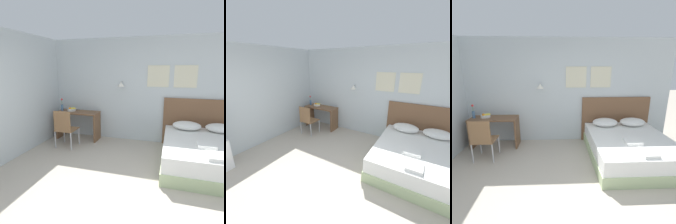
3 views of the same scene
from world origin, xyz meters
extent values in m
plane|color=#B2A899|center=(0.00, 0.00, 0.00)|extent=(24.00, 24.00, 0.00)
cube|color=silver|center=(0.00, 2.80, 1.32)|extent=(5.69, 0.06, 2.65)
cube|color=beige|center=(0.35, 2.76, 1.70)|extent=(0.52, 0.02, 0.52)
cube|color=beige|center=(0.98, 2.76, 1.70)|extent=(0.52, 0.02, 0.52)
cylinder|color=#B2B2B7|center=(-0.55, 2.69, 1.55)|extent=(0.02, 0.16, 0.02)
cone|color=white|center=(-0.55, 2.60, 1.50)|extent=(0.17, 0.17, 0.12)
cube|color=#B2C693|center=(1.42, 1.70, 0.11)|extent=(1.68, 2.01, 0.22)
cube|color=white|center=(1.42, 1.70, 0.36)|extent=(1.65, 1.97, 0.28)
cube|color=brown|center=(1.42, 2.74, 0.59)|extent=(1.80, 0.06, 1.18)
ellipsoid|color=white|center=(1.07, 2.43, 0.60)|extent=(0.63, 0.45, 0.19)
ellipsoid|color=white|center=(1.77, 2.43, 0.60)|extent=(0.63, 0.45, 0.19)
cube|color=white|center=(1.35, 1.40, 0.53)|extent=(0.31, 0.26, 0.06)
cube|color=white|center=(1.42, 0.95, 0.53)|extent=(0.27, 0.34, 0.06)
cube|color=brown|center=(-1.69, 2.44, 0.74)|extent=(1.13, 0.48, 0.03)
cube|color=brown|center=(-2.24, 2.44, 0.36)|extent=(0.04, 0.44, 0.72)
cube|color=brown|center=(-1.15, 2.44, 0.36)|extent=(0.04, 0.44, 0.72)
cube|color=#8E6642|center=(-1.71, 1.85, 0.43)|extent=(0.46, 0.46, 0.02)
cube|color=#8E6642|center=(-1.71, 1.64, 0.68)|extent=(0.42, 0.03, 0.48)
cylinder|color=#B7B7BC|center=(-1.92, 2.06, 0.21)|extent=(0.03, 0.03, 0.42)
cylinder|color=#B7B7BC|center=(-1.50, 2.06, 0.21)|extent=(0.03, 0.03, 0.42)
cylinder|color=#B7B7BC|center=(-1.92, 1.64, 0.21)|extent=(0.03, 0.03, 0.42)
cylinder|color=#B7B7BC|center=(-1.50, 1.64, 0.21)|extent=(0.03, 0.03, 0.42)
cylinder|color=silver|center=(-1.90, 2.47, 0.78)|extent=(0.22, 0.22, 0.05)
ellipsoid|color=yellow|center=(-1.86, 2.49, 0.82)|extent=(0.17, 0.11, 0.06)
sphere|color=orange|center=(-1.94, 2.46, 0.82)|extent=(0.07, 0.07, 0.07)
cylinder|color=#4C7099|center=(-2.16, 2.43, 0.84)|extent=(0.07, 0.07, 0.17)
cylinder|color=#3D7538|center=(-2.16, 2.43, 0.99)|extent=(0.01, 0.01, 0.14)
sphere|color=#DB3838|center=(-2.16, 2.43, 1.06)|extent=(0.06, 0.06, 0.06)
camera|label=1|loc=(0.69, -2.30, 1.89)|focal=32.00mm
camera|label=2|loc=(1.43, -1.53, 2.18)|focal=24.00mm
camera|label=3|loc=(-0.15, -1.71, 2.01)|focal=28.00mm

